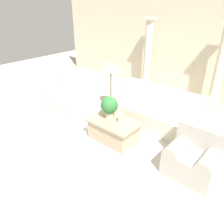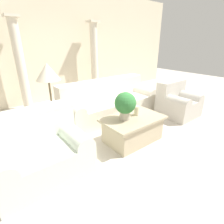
% 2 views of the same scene
% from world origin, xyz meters
% --- Properties ---
extents(ground_plane, '(16.00, 16.00, 0.00)m').
position_xyz_m(ground_plane, '(0.00, 0.00, 0.00)').
color(ground_plane, '#BCB2A3').
extents(wall_back, '(10.00, 0.06, 3.20)m').
position_xyz_m(wall_back, '(0.00, 3.00, 1.60)').
color(wall_back, beige).
rests_on(wall_back, ground_plane).
extents(sofa_long, '(2.38, 0.94, 0.87)m').
position_xyz_m(sofa_long, '(0.50, 0.88, 0.34)').
color(sofa_long, beige).
rests_on(sofa_long, ground_plane).
extents(loveseat, '(1.21, 0.94, 0.87)m').
position_xyz_m(loveseat, '(-1.50, -0.13, 0.35)').
color(loveseat, silver).
rests_on(loveseat, ground_plane).
extents(coffee_table, '(1.12, 0.71, 0.47)m').
position_xyz_m(coffee_table, '(0.12, -0.36, 0.24)').
color(coffee_table, tan).
rests_on(coffee_table, ground_plane).
extents(potted_plant, '(0.38, 0.38, 0.49)m').
position_xyz_m(potted_plant, '(-0.04, -0.31, 0.75)').
color(potted_plant, '#B2A893').
rests_on(potted_plant, coffee_table).
extents(pillar_candle, '(0.09, 0.09, 0.18)m').
position_xyz_m(pillar_candle, '(0.25, -0.30, 0.55)').
color(pillar_candle, beige).
rests_on(pillar_candle, coffee_table).
extents(floor_lamp, '(0.42, 0.42, 1.40)m').
position_xyz_m(floor_lamp, '(-0.94, 0.76, 1.20)').
color(floor_lamp, brown).
rests_on(floor_lamp, ground_plane).
extents(column_left, '(0.32, 0.32, 2.32)m').
position_xyz_m(column_left, '(-0.98, 2.59, 1.19)').
color(column_left, beige).
rests_on(column_left, ground_plane).
extents(column_right, '(0.32, 0.32, 2.32)m').
position_xyz_m(column_right, '(1.22, 2.59, 1.19)').
color(column_right, beige).
rests_on(column_right, ground_plane).
extents(armchair, '(0.84, 0.83, 0.83)m').
position_xyz_m(armchair, '(1.85, -0.16, 0.35)').
color(armchair, '#B7B2A8').
rests_on(armchair, ground_plane).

